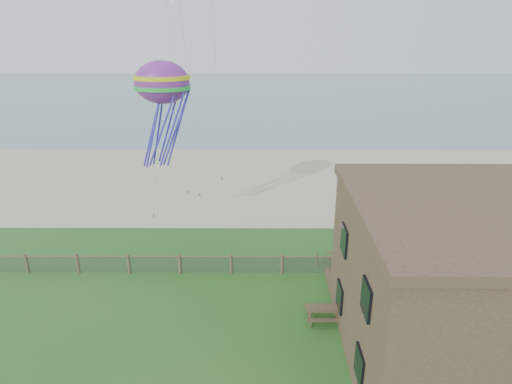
# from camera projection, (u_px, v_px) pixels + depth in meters

# --- Properties ---
(ground) EXTENTS (160.00, 160.00, 0.00)m
(ground) POSITION_uv_depth(u_px,v_px,m) (224.00, 341.00, 21.32)
(ground) COLOR #21531C
(ground) RESTS_ON ground
(sand_beach) EXTENTS (72.00, 20.00, 0.02)m
(sand_beach) POSITION_uv_depth(u_px,v_px,m) (241.00, 180.00, 41.78)
(sand_beach) COLOR tan
(sand_beach) RESTS_ON ground
(ocean) EXTENTS (160.00, 68.00, 0.02)m
(ocean) POSITION_uv_depth(u_px,v_px,m) (249.00, 97.00, 82.70)
(ocean) COLOR slate
(ocean) RESTS_ON ground
(chainlink_fence) EXTENTS (36.20, 0.20, 1.25)m
(chainlink_fence) POSITION_uv_depth(u_px,v_px,m) (231.00, 265.00, 26.70)
(chainlink_fence) COLOR #483528
(chainlink_fence) RESTS_ON ground
(motel_deck) EXTENTS (15.00, 2.00, 0.50)m
(motel_deck) POSITION_uv_depth(u_px,v_px,m) (459.00, 279.00, 25.82)
(motel_deck) COLOR brown
(motel_deck) RESTS_ON ground
(picnic_table) EXTENTS (1.83, 1.41, 0.76)m
(picnic_table) POSITION_uv_depth(u_px,v_px,m) (324.00, 314.00, 22.66)
(picnic_table) COLOR brown
(picnic_table) RESTS_ON ground
(octopus_kite) EXTENTS (3.77, 2.89, 7.15)m
(octopus_kite) POSITION_uv_depth(u_px,v_px,m) (164.00, 112.00, 28.37)
(octopus_kite) COLOR #E92440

